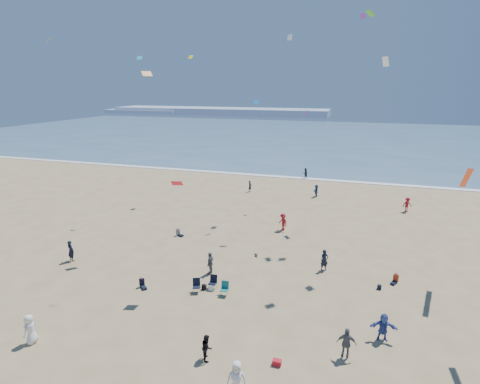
% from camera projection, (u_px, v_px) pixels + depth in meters
% --- Properties ---
extents(ocean, '(220.00, 100.00, 0.06)m').
position_uv_depth(ocean, '(326.00, 138.00, 104.83)').
color(ocean, '#476B84').
rests_on(ocean, ground).
extents(surf_line, '(220.00, 1.20, 0.08)m').
position_uv_depth(surf_line, '(298.00, 178.00, 58.93)').
color(surf_line, white).
rests_on(surf_line, ground).
extents(headland_far, '(110.00, 20.00, 3.20)m').
position_uv_depth(headland_far, '(219.00, 111.00, 190.48)').
color(headland_far, '#7A8EA8').
rests_on(headland_far, ground).
extents(headland_near, '(40.00, 14.00, 2.00)m').
position_uv_depth(headland_near, '(145.00, 111.00, 197.54)').
color(headland_near, '#7A8EA8').
rests_on(headland_near, ground).
extents(standing_flyers, '(36.41, 49.48, 1.89)m').
position_uv_depth(standing_flyers, '(300.00, 249.00, 31.24)').
color(standing_flyers, black).
rests_on(standing_flyers, ground).
extents(seated_group, '(20.38, 25.35, 0.84)m').
position_uv_depth(seated_group, '(213.00, 317.00, 22.85)').
color(seated_group, silver).
rests_on(seated_group, ground).
extents(chair_cluster, '(2.71, 1.49, 1.00)m').
position_uv_depth(chair_cluster, '(211.00, 286.00, 26.24)').
color(chair_cluster, black).
rests_on(chair_cluster, ground).
extents(white_tote, '(0.35, 0.20, 0.40)m').
position_uv_depth(white_tote, '(211.00, 288.00, 26.59)').
color(white_tote, white).
rests_on(white_tote, ground).
extents(black_backpack, '(0.30, 0.22, 0.38)m').
position_uv_depth(black_backpack, '(204.00, 287.00, 26.68)').
color(black_backpack, black).
rests_on(black_backpack, ground).
extents(cooler, '(0.45, 0.30, 0.30)m').
position_uv_depth(cooler, '(277.00, 362.00, 19.47)').
color(cooler, red).
rests_on(cooler, ground).
extents(navy_bag, '(0.28, 0.18, 0.34)m').
position_uv_depth(navy_bag, '(379.00, 287.00, 26.72)').
color(navy_bag, black).
rests_on(navy_bag, ground).
extents(kites_aloft, '(42.63, 38.52, 21.46)m').
position_uv_depth(kites_aloft, '(367.00, 79.00, 24.98)').
color(kites_aloft, red).
rests_on(kites_aloft, ground).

